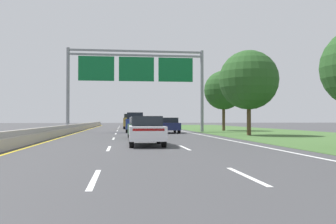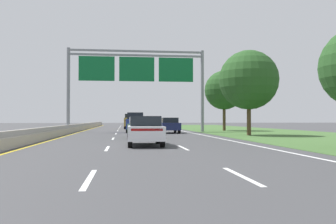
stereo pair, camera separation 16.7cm
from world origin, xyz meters
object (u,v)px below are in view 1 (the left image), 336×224
Objects in this scene: pickup_truck_gold at (130,122)px; car_white_centre_lane_sedan at (146,130)px; car_navy_right_lane_sedan at (169,125)px; overhead_sign_gantry at (136,73)px; car_darkgreen_centre_lane_sedan at (141,127)px; car_blue_centre_lane_suv at (135,122)px; roadside_tree_mid at (249,80)px; roadside_tree_far at (224,90)px.

pickup_truck_gold reaches higher than car_white_centre_lane_sedan.
car_navy_right_lane_sedan is 1.00× the size of car_white_centre_lane_sedan.
overhead_sign_gantry is at bearing 0.03° from car_white_centre_lane_sedan.
overhead_sign_gantry reaches higher than pickup_truck_gold.
overhead_sign_gantry is 14.55m from car_darkgreen_centre_lane_sedan.
car_darkgreen_centre_lane_sedan is at bearing -178.64° from car_blue_centre_lane_suv.
pickup_truck_gold is 25.38m from roadside_tree_mid.
roadside_tree_far is (10.78, 3.40, -1.54)m from overhead_sign_gantry.
car_blue_centre_lane_suv is 0.64× the size of roadside_tree_far.
pickup_truck_gold is 17.14m from car_navy_right_lane_sedan.
pickup_truck_gold reaches higher than car_navy_right_lane_sedan.
roadside_tree_far reaches higher than pickup_truck_gold.
car_navy_right_lane_sedan is 4.09m from car_blue_centre_lane_suv.
roadside_tree_mid is (9.84, -23.10, 3.76)m from pickup_truck_gold.
roadside_tree_mid is at bearing -130.43° from car_blue_centre_lane_suv.
car_blue_centre_lane_suv is (-0.02, 12.56, 0.28)m from car_darkgreen_centre_lane_sedan.
overhead_sign_gantry is at bearing -12.03° from car_blue_centre_lane_suv.
car_darkgreen_centre_lane_sedan is at bearing -123.11° from roadside_tree_far.
overhead_sign_gantry reaches higher than car_darkgreen_centre_lane_sedan.
roadside_tree_mid is at bearing -44.92° from overhead_sign_gantry.
pickup_truck_gold is 0.73× the size of roadside_tree_far.
car_blue_centre_lane_suv is (0.04, 19.66, 0.28)m from car_white_centre_lane_sedan.
pickup_truck_gold reaches higher than car_darkgreen_centre_lane_sedan.
overhead_sign_gantry reaches higher than car_blue_centre_lane_suv.
car_white_centre_lane_sedan is (0.18, -34.19, -0.26)m from pickup_truck_gold.
car_blue_centre_lane_suv is at bearing 0.58° from car_white_centre_lane_sedan.
pickup_truck_gold reaches higher than car_blue_centre_lane_suv.
pickup_truck_gold is at bearing 113.07° from roadside_tree_mid.
car_navy_right_lane_sedan is at bearing -167.69° from pickup_truck_gold.
car_white_centre_lane_sedan is at bearing -90.66° from overhead_sign_gantry.
car_blue_centre_lane_suv is (-3.43, 2.21, 0.28)m from car_navy_right_lane_sedan.
overhead_sign_gantry is 2.79× the size of pickup_truck_gold.
overhead_sign_gantry is 14.74m from pickup_truck_gold.
overhead_sign_gantry reaches higher than car_navy_right_lane_sedan.
car_white_centre_lane_sedan is (-0.06, -7.10, 0.00)m from car_darkgreen_centre_lane_sedan.
car_navy_right_lane_sedan is at bearing -43.31° from overhead_sign_gantry.
car_blue_centre_lane_suv is at bearing -179.11° from pickup_truck_gold.
car_white_centre_lane_sedan is 0.60× the size of roadside_tree_far.
roadside_tree_mid is (9.62, -8.57, 3.73)m from car_blue_centre_lane_suv.
car_navy_right_lane_sedan is 0.93× the size of car_blue_centre_lane_suv.
car_white_centre_lane_sedan is 26.64m from roadside_tree_far.
roadside_tree_mid is at bearing -68.17° from car_darkgreen_centre_lane_sedan.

